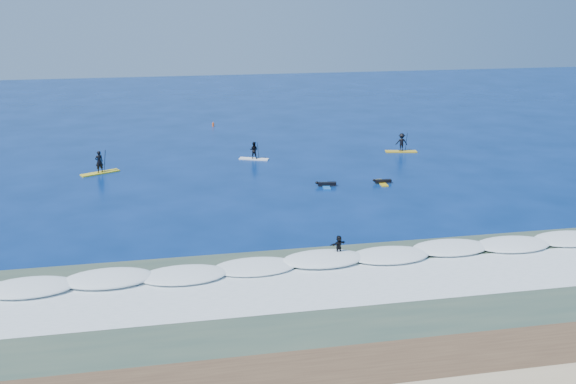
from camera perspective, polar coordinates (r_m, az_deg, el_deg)
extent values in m
plane|color=#041D4F|center=(46.12, -1.02, -1.57)|extent=(160.00, 160.00, 0.00)
cube|color=#483222|center=(27.21, 7.20, -16.06)|extent=(90.00, 5.00, 0.08)
cube|color=#334539|center=(33.45, 3.21, -9.18)|extent=(90.00, 13.00, 0.01)
cube|color=white|center=(36.97, 1.69, -6.49)|extent=(40.00, 6.00, 0.30)
cube|color=silver|center=(34.32, 2.80, -8.46)|extent=(34.00, 5.00, 0.02)
cube|color=yellow|center=(57.68, -16.36, 1.65)|extent=(3.31, 2.21, 0.11)
imported|color=black|center=(57.43, -16.44, 2.61)|extent=(0.82, 0.71, 1.89)
cylinder|color=black|center=(57.62, -15.98, 2.63)|extent=(0.38, 0.70, 2.21)
cube|color=black|center=(57.88, -15.90, 1.63)|extent=(0.13, 0.03, 0.33)
cube|color=white|center=(60.15, -3.05, 2.96)|extent=(2.80, 1.70, 0.09)
imported|color=black|center=(59.95, -3.06, 3.73)|extent=(0.94, 0.85, 1.58)
cylinder|color=black|center=(59.86, -2.68, 3.66)|extent=(0.28, 0.60, 1.84)
cube|color=black|center=(60.07, -2.66, 2.85)|extent=(0.11, 0.03, 0.27)
cube|color=gold|center=(63.91, 10.02, 3.58)|extent=(3.15, 1.35, 0.10)
imported|color=black|center=(63.70, 10.06, 4.39)|extent=(1.24, 0.86, 1.76)
cylinder|color=black|center=(63.79, 10.46, 4.33)|extent=(0.18, 0.70, 2.05)
cube|color=black|center=(64.01, 10.42, 3.48)|extent=(0.12, 0.03, 0.31)
cube|color=gold|center=(52.95, 8.35, 0.80)|extent=(0.59, 1.98, 0.09)
cube|color=black|center=(52.94, 8.45, 0.97)|extent=(1.37, 0.40, 0.22)
sphere|color=black|center=(52.69, 7.66, 1.04)|extent=(0.22, 0.22, 0.22)
cube|color=blue|center=(51.70, 3.37, 0.56)|extent=(0.79, 2.18, 0.10)
cube|color=black|center=(51.67, 3.49, 0.75)|extent=(1.50, 0.54, 0.24)
sphere|color=black|center=(51.53, 2.57, 0.83)|extent=(0.24, 0.24, 0.24)
cube|color=white|center=(37.92, 4.50, -5.59)|extent=(1.77, 1.06, 0.09)
imported|color=black|center=(37.68, 4.53, -4.72)|extent=(1.12, 0.70, 1.15)
cylinder|color=#DD4F13|center=(75.65, -6.67, 5.95)|extent=(0.24, 0.24, 0.39)
cone|color=#DD4F13|center=(75.59, -6.68, 6.17)|extent=(0.17, 0.17, 0.19)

